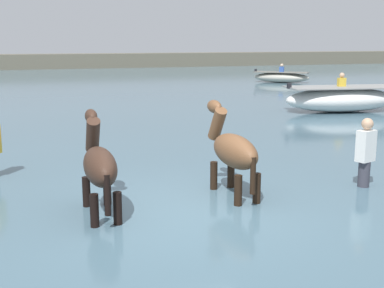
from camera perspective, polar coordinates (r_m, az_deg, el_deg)
The scene contains 8 objects.
ground_plane at distance 7.82m, azimuth -0.72°, elevation -10.41°, with size 120.00×120.00×0.00m, color gray.
water_surface at distance 17.27m, azimuth -10.88°, elevation 2.32°, with size 90.00×90.00×0.43m, color #476675.
horse_lead_bay at distance 8.29m, azimuth 4.57°, elevation -1.01°, with size 0.52×1.75×1.91m.
horse_flank_dark_bay at distance 7.49m, azimuth -10.29°, elevation -2.69°, with size 0.46×1.71×1.87m.
boat_mid_outer at distance 18.77m, azimuth 16.32°, elevation 4.82°, with size 4.24×2.12×1.37m.
boat_mid_channel at distance 30.94m, azimuth 9.92°, elevation 7.36°, with size 3.17×2.93×1.10m.
person_wading_close at distance 9.27m, azimuth 18.71°, elevation -1.90°, with size 0.37×0.29×1.63m.
far_shoreline at distance 46.83m, azimuth -15.89°, elevation 8.59°, with size 80.00×2.40×1.69m, color #605B4C.
Camera 1 is at (-2.20, -6.91, 2.93)m, focal length 47.84 mm.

